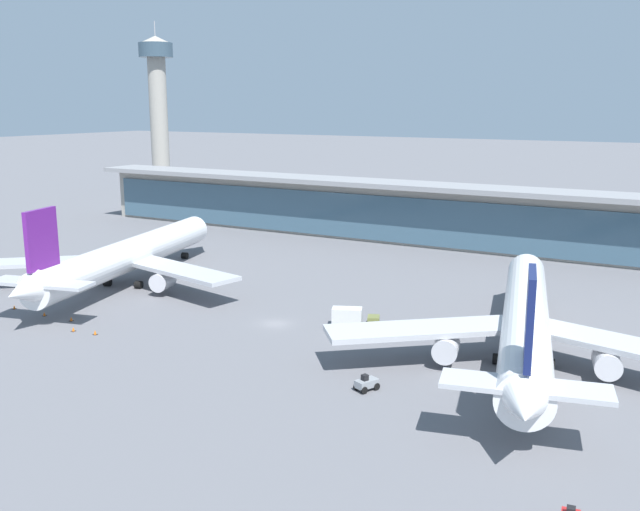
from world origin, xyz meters
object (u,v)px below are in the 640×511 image
at_px(airliner_left_stand, 126,256).
at_px(safety_cone_bravo, 44,314).
at_px(control_tower, 158,103).
at_px(safety_cone_delta, 71,319).
at_px(service_truck_near_nose_olive, 352,317).
at_px(service_truck_under_wing_grey, 367,383).
at_px(safety_cone_echo, 95,333).
at_px(safety_cone_charlie, 73,329).
at_px(safety_cone_alpha, 14,307).
at_px(airliner_centre_stand, 526,322).

distance_m(airliner_left_stand, safety_cone_bravo, 22.37).
relative_size(control_tower, safety_cone_bravo, 89.21).
bearing_deg(safety_cone_delta, service_truck_near_nose_olive, 25.08).
height_order(service_truck_under_wing_grey, safety_cone_echo, service_truck_under_wing_grey).
distance_m(service_truck_under_wing_grey, safety_cone_echo, 44.68).
relative_size(control_tower, safety_cone_delta, 89.21).
relative_size(safety_cone_bravo, safety_cone_charlie, 1.00).
xyz_separation_m(safety_cone_alpha, safety_cone_bravo, (7.71, -0.22, 0.00)).
relative_size(safety_cone_bravo, safety_cone_echo, 1.00).
bearing_deg(safety_cone_bravo, control_tower, 124.44).
height_order(control_tower, safety_cone_delta, control_tower).
relative_size(airliner_left_stand, airliner_centre_stand, 1.00).
distance_m(service_truck_near_nose_olive, safety_cone_echo, 38.97).
height_order(service_truck_under_wing_grey, control_tower, control_tower).
xyz_separation_m(safety_cone_alpha, safety_cone_charlie, (18.13, -3.50, 0.00)).
relative_size(service_truck_under_wing_grey, safety_cone_delta, 4.72).
bearing_deg(safety_cone_alpha, airliner_left_stand, 76.51).
relative_size(airliner_centre_stand, safety_cone_echo, 96.00).
xyz_separation_m(airliner_left_stand, control_tower, (-81.78, 101.49, 28.48)).
distance_m(safety_cone_bravo, safety_cone_charlie, 10.92).
bearing_deg(service_truck_under_wing_grey, service_truck_near_nose_olive, 120.90).
bearing_deg(airliner_left_stand, safety_cone_alpha, -103.49).
xyz_separation_m(safety_cone_alpha, safety_cone_delta, (13.71, 0.03, 0.00)).
bearing_deg(service_truck_under_wing_grey, safety_cone_echo, -178.64).
distance_m(service_truck_near_nose_olive, safety_cone_bravo, 50.47).
distance_m(service_truck_under_wing_grey, safety_cone_delta, 53.24).
xyz_separation_m(service_truck_under_wing_grey, safety_cone_delta, (-53.20, 1.98, -0.56)).
relative_size(airliner_left_stand, service_truck_near_nose_olive, 8.80).
height_order(safety_cone_alpha, safety_cone_delta, same).
xyz_separation_m(safety_cone_delta, safety_cone_echo, (8.53, -3.04, 0.00)).
height_order(airliner_centre_stand, safety_cone_charlie, airliner_centre_stand).
height_order(airliner_left_stand, airliner_centre_stand, same).
bearing_deg(safety_cone_charlie, service_truck_under_wing_grey, 1.81).
distance_m(service_truck_under_wing_grey, safety_cone_bravo, 59.23).
relative_size(airliner_centre_stand, service_truck_under_wing_grey, 20.32).
height_order(safety_cone_bravo, safety_cone_charlie, same).
distance_m(control_tower, safety_cone_delta, 156.18).
relative_size(safety_cone_alpha, safety_cone_delta, 1.00).
distance_m(service_truck_near_nose_olive, safety_cone_delta, 44.88).
bearing_deg(safety_cone_alpha, safety_cone_echo, -7.71).
bearing_deg(airliner_centre_stand, safety_cone_alpha, -168.21).
bearing_deg(airliner_centre_stand, control_tower, 146.14).
xyz_separation_m(airliner_centre_stand, safety_cone_charlie, (-63.00, -20.43, -5.38)).
bearing_deg(control_tower, airliner_centre_stand, -33.86).
xyz_separation_m(service_truck_near_nose_olive, safety_cone_delta, (-40.63, -19.01, -1.37)).
xyz_separation_m(control_tower, safety_cone_echo, (98.91, -125.84, -33.86)).
bearing_deg(safety_cone_echo, safety_cone_delta, 160.41).
xyz_separation_m(service_truck_near_nose_olive, control_tower, (-131.01, 103.78, 32.48)).
xyz_separation_m(safety_cone_bravo, safety_cone_delta, (6.00, 0.25, 0.00)).
height_order(service_truck_under_wing_grey, safety_cone_delta, service_truck_under_wing_grey).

